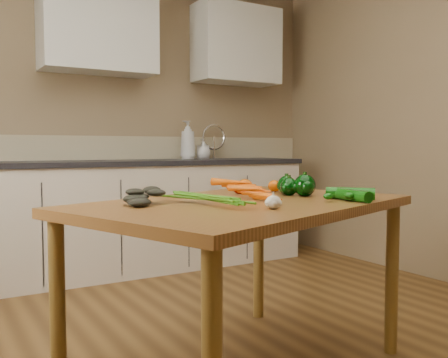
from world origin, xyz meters
name	(u,v)px	position (x,y,z in m)	size (l,w,h in m)	color
room	(265,93)	(0.00, 0.17, 1.25)	(4.04, 5.04, 2.64)	brown
counter_run	(143,214)	(0.21, 2.19, 0.46)	(2.84, 0.64, 1.14)	beige
upper_cabinets	(169,37)	(0.51, 2.32, 1.95)	(2.15, 0.35, 0.70)	silver
table	(244,221)	(-0.13, 0.14, 0.69)	(1.67, 1.35, 0.77)	brown
soap_bottle_a	(188,140)	(0.67, 2.28, 1.07)	(0.13, 0.13, 0.34)	silver
soap_bottle_b	(203,149)	(0.86, 2.35, 0.99)	(0.08, 0.08, 0.18)	silver
soap_bottle_c	(204,150)	(0.81, 2.25, 0.98)	(0.12, 0.12, 0.16)	silver
carrot_bunch	(236,193)	(-0.17, 0.15, 0.81)	(0.27, 0.21, 0.07)	#EB5E05
leafy_greens	(143,192)	(-0.56, 0.24, 0.82)	(0.21, 0.19, 0.10)	black
garlic_bulb	(273,202)	(-0.19, -0.15, 0.80)	(0.06, 0.06, 0.05)	silver
pepper_a	(289,187)	(0.19, 0.24, 0.82)	(0.08, 0.08, 0.08)	black
pepper_b	(286,185)	(0.23, 0.31, 0.82)	(0.09, 0.09, 0.09)	black
pepper_c	(305,185)	(0.23, 0.18, 0.82)	(0.10, 0.10, 0.10)	black
tomato_a	(240,187)	(0.03, 0.42, 0.81)	(0.07, 0.07, 0.07)	#890602
tomato_b	(245,186)	(0.08, 0.46, 0.81)	(0.08, 0.08, 0.07)	#D45505
tomato_c	(274,186)	(0.25, 0.44, 0.80)	(0.07, 0.07, 0.06)	#D45505
zucchini_a	(350,193)	(0.31, -0.05, 0.80)	(0.05, 0.05, 0.21)	#074207
zucchini_b	(350,195)	(0.27, -0.09, 0.80)	(0.05, 0.05, 0.23)	#074207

